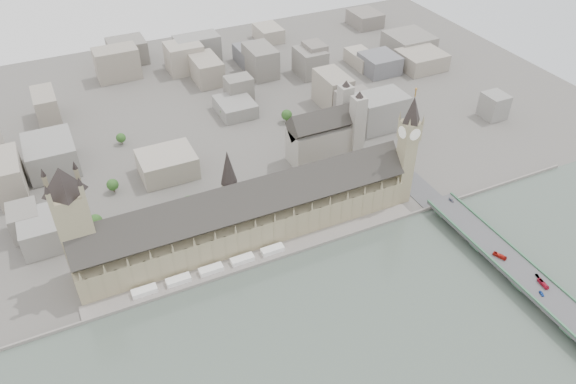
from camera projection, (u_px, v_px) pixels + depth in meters
name	position (u px, v px, depth m)	size (l,w,h in m)	color
ground	(257.00, 252.00, 437.37)	(900.00, 900.00, 0.00)	#595651
embankment_wall	(265.00, 263.00, 425.69)	(600.00, 1.50, 3.00)	gray
river_terrace	(261.00, 257.00, 431.38)	(270.00, 15.00, 2.00)	gray
terrace_tents	(211.00, 270.00, 416.34)	(118.00, 7.00, 4.00)	white
palace_of_westminster	(246.00, 215.00, 437.71)	(265.00, 40.73, 55.44)	#978C66
elizabeth_tower	(408.00, 143.00, 454.62)	(17.00, 17.00, 107.50)	#978C66
victoria_tower	(74.00, 222.00, 381.07)	(30.00, 30.00, 100.00)	#978C66
central_tower	(229.00, 177.00, 417.42)	(13.00, 13.00, 48.00)	gray
westminster_bridge	(498.00, 256.00, 426.42)	(25.00, 325.00, 10.25)	#474749
bridge_parapets	(544.00, 290.00, 391.01)	(25.00, 235.00, 1.15)	#376446
westminster_abbey	(326.00, 134.00, 527.94)	(68.00, 36.00, 64.00)	#A09B90
city_skyline_inland	(168.00, 96.00, 601.67)	(720.00, 360.00, 38.00)	gray
park_trees	(218.00, 204.00, 472.48)	(110.00, 30.00, 15.00)	#1D4819
red_bus_north	(500.00, 256.00, 416.97)	(2.43, 10.37, 2.89)	red
red_bus_south	(543.00, 284.00, 394.69)	(2.35, 10.06, 2.80)	red
car_blue	(542.00, 294.00, 388.10)	(1.94, 4.82, 1.64)	#183F9C
car_silver	(537.00, 276.00, 401.72)	(1.41, 4.03, 1.33)	gray
car_approach	(451.00, 200.00, 471.15)	(2.09, 5.14, 1.49)	gray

